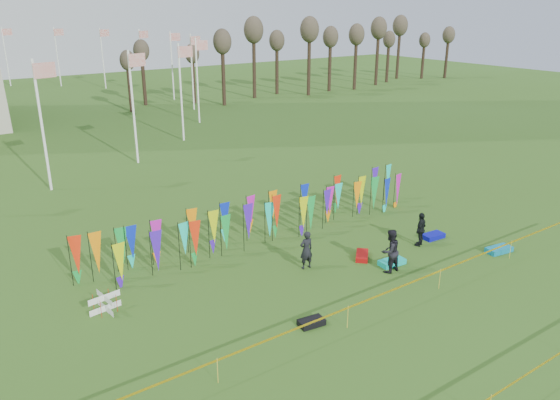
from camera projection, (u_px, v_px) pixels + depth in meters
ground at (361, 297)px, 21.66m from camera, size 160.00×160.00×0.00m
banner_row at (269, 214)px, 26.73m from camera, size 18.64×0.64×2.17m
caution_tape_near at (382, 295)px, 20.26m from camera, size 26.00×0.02×0.90m
caution_tape_far at (524, 377)px, 15.82m from camera, size 26.00×0.02×0.90m
tree_line at (312, 43)px, 70.74m from camera, size 53.92×1.92×7.84m
box_kite at (105, 303)px, 20.54m from camera, size 0.65×0.65×0.72m
person_left at (306, 250)px, 23.76m from camera, size 0.68×0.52×1.75m
person_mid at (390, 251)px, 23.42m from camera, size 0.96×0.60×1.95m
person_right at (421, 229)px, 26.03m from camera, size 1.12×0.86×1.68m
kite_bag_turquoise at (392, 262)px, 24.33m from camera, size 1.23×0.68×0.24m
kite_bag_blue at (433, 236)px, 27.08m from camera, size 1.15×0.65×0.23m
kite_bag_red at (362, 256)px, 24.99m from camera, size 1.21×1.21×0.21m
kite_bag_black at (311, 322)px, 19.76m from camera, size 1.00×0.66×0.22m
kite_bag_teal at (499, 250)px, 25.57m from camera, size 1.34×0.78×0.24m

